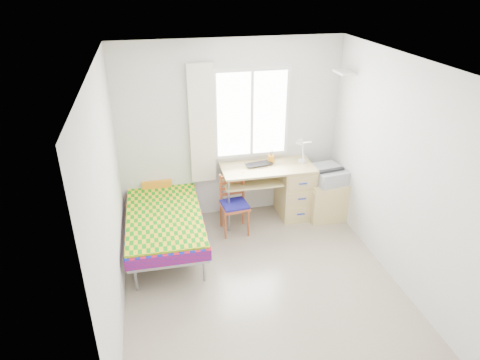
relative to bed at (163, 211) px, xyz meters
name	(u,v)px	position (x,y,z in m)	size (l,w,h in m)	color
floor	(260,282)	(1.06, -1.19, -0.44)	(3.50, 3.50, 0.00)	#BCAD93
ceiling	(266,64)	(1.06, -1.19, 2.16)	(3.50, 3.50, 0.00)	white
wall_back	(231,132)	(1.06, 0.56, 0.86)	(3.20, 3.20, 0.00)	silver
wall_left	(109,202)	(-0.54, -1.19, 0.86)	(3.50, 3.50, 0.00)	silver
wall_right	(397,173)	(2.66, -1.19, 0.86)	(3.50, 3.50, 0.00)	silver
window	(252,114)	(1.36, 0.53, 1.11)	(1.10, 0.04, 1.30)	white
curtain	(202,125)	(0.64, 0.49, 1.01)	(0.35, 0.05, 1.70)	white
floating_shelf	(344,72)	(2.55, 0.21, 1.71)	(0.20, 0.32, 0.03)	white
bed	(163,211)	(0.00, 0.00, 0.00)	(1.00, 2.12, 0.91)	#95979D
desk	(290,188)	(1.90, 0.25, 0.01)	(1.34, 0.62, 0.84)	tan
chair	(234,200)	(0.99, 0.01, 0.03)	(0.40, 0.40, 0.85)	#914E1C
cabinet	(326,199)	(2.40, 0.07, -0.15)	(0.56, 0.50, 0.59)	tan
printer	(328,174)	(2.41, 0.10, 0.25)	(0.50, 0.56, 0.22)	#A9ADB2
laptop	(261,166)	(1.43, 0.27, 0.41)	(0.39, 0.25, 0.03)	black
pen_cup	(271,159)	(1.62, 0.38, 0.45)	(0.09, 0.09, 0.11)	#FEA81C
task_lamp	(302,148)	(2.01, 0.18, 0.67)	(0.24, 0.33, 0.45)	white
book	(257,184)	(1.37, 0.23, 0.15)	(0.17, 0.23, 0.02)	gray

